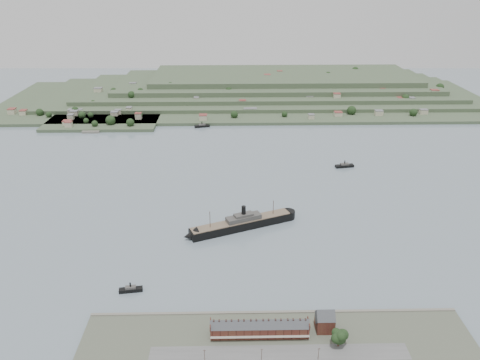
{
  "coord_description": "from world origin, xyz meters",
  "views": [
    {
      "loc": [
        -25.25,
        -373.01,
        190.06
      ],
      "look_at": [
        -16.86,
        30.0,
        9.57
      ],
      "focal_mm": 35.0,
      "sensor_mm": 36.0,
      "label": 1
    }
  ],
  "objects_px": {
    "steamship": "(239,224)",
    "tugboat": "(131,289)",
    "gabled_building": "(325,321)",
    "terrace_row": "(260,328)",
    "fig_tree": "(340,337)"
  },
  "relations": [
    {
      "from": "terrace_row",
      "to": "steamship",
      "type": "bearing_deg",
      "value": 94.35
    },
    {
      "from": "tugboat",
      "to": "gabled_building",
      "type": "bearing_deg",
      "value": -18.55
    },
    {
      "from": "terrace_row",
      "to": "fig_tree",
      "type": "relative_size",
      "value": 4.99
    },
    {
      "from": "terrace_row",
      "to": "tugboat",
      "type": "relative_size",
      "value": 3.6
    },
    {
      "from": "gabled_building",
      "to": "tugboat",
      "type": "bearing_deg",
      "value": 161.45
    },
    {
      "from": "steamship",
      "to": "terrace_row",
      "type": "bearing_deg",
      "value": -85.65
    },
    {
      "from": "steamship",
      "to": "fig_tree",
      "type": "height_order",
      "value": "steamship"
    },
    {
      "from": "tugboat",
      "to": "terrace_row",
      "type": "bearing_deg",
      "value": -28.4
    },
    {
      "from": "terrace_row",
      "to": "steamship",
      "type": "relative_size",
      "value": 0.6
    },
    {
      "from": "terrace_row",
      "to": "tugboat",
      "type": "xyz_separation_m",
      "value": [
        -80.94,
        43.77,
        -5.19
      ]
    },
    {
      "from": "terrace_row",
      "to": "steamship",
      "type": "height_order",
      "value": "steamship"
    },
    {
      "from": "steamship",
      "to": "tugboat",
      "type": "bearing_deg",
      "value": -132.09
    },
    {
      "from": "gabled_building",
      "to": "fig_tree",
      "type": "xyz_separation_m",
      "value": [
        5.48,
        -13.62,
        0.61
      ]
    },
    {
      "from": "terrace_row",
      "to": "gabled_building",
      "type": "height_order",
      "value": "gabled_building"
    },
    {
      "from": "tugboat",
      "to": "fig_tree",
      "type": "height_order",
      "value": "fig_tree"
    }
  ]
}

